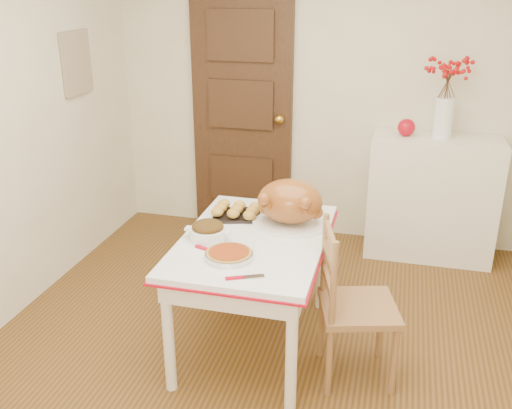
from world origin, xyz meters
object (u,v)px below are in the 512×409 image
(turkey_platter, at_px, (290,204))
(sideboard, at_px, (431,198))
(pumpkin_pie, at_px, (229,254))
(kitchen_table, at_px, (254,292))
(chair_oak, at_px, (359,304))

(turkey_platter, bearing_deg, sideboard, 67.55)
(pumpkin_pie, bearing_deg, turkey_platter, 65.39)
(kitchen_table, relative_size, chair_oak, 1.32)
(sideboard, height_order, pumpkin_pie, sideboard)
(chair_oak, distance_m, turkey_platter, 0.70)
(sideboard, bearing_deg, pumpkin_pie, -121.11)
(kitchen_table, height_order, turkey_platter, turkey_platter)
(kitchen_table, relative_size, turkey_platter, 2.67)
(kitchen_table, bearing_deg, chair_oak, -12.90)
(kitchen_table, bearing_deg, pumpkin_pie, -101.87)
(chair_oak, xyz_separation_m, pumpkin_pie, (-0.68, -0.14, 0.29))
(chair_oak, bearing_deg, sideboard, -29.32)
(chair_oak, bearing_deg, turkey_platter, 37.19)
(turkey_platter, xyz_separation_m, pumpkin_pie, (-0.22, -0.49, -0.11))
(turkey_platter, bearing_deg, kitchen_table, -117.82)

